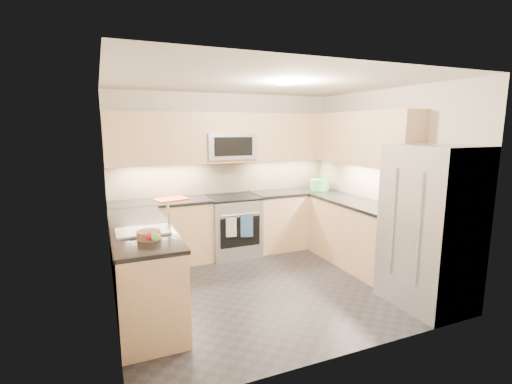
% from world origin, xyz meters
% --- Properties ---
extents(floor, '(3.60, 3.20, 0.00)m').
position_xyz_m(floor, '(0.00, 0.00, 0.00)').
color(floor, '#242429').
rests_on(floor, ground).
extents(ceiling, '(3.60, 3.20, 0.02)m').
position_xyz_m(ceiling, '(0.00, 0.00, 2.50)').
color(ceiling, beige).
rests_on(ceiling, wall_back).
extents(wall_back, '(3.60, 0.02, 2.50)m').
position_xyz_m(wall_back, '(0.00, 1.60, 1.25)').
color(wall_back, beige).
rests_on(wall_back, floor).
extents(wall_front, '(3.60, 0.02, 2.50)m').
position_xyz_m(wall_front, '(0.00, -1.60, 1.25)').
color(wall_front, beige).
rests_on(wall_front, floor).
extents(wall_left, '(0.02, 3.20, 2.50)m').
position_xyz_m(wall_left, '(-1.80, 0.00, 1.25)').
color(wall_left, beige).
rests_on(wall_left, floor).
extents(wall_right, '(0.02, 3.20, 2.50)m').
position_xyz_m(wall_right, '(1.80, 0.00, 1.25)').
color(wall_right, beige).
rests_on(wall_right, floor).
extents(base_cab_back_left, '(1.42, 0.60, 0.90)m').
position_xyz_m(base_cab_back_left, '(-1.09, 1.30, 0.45)').
color(base_cab_back_left, '#DDB485').
rests_on(base_cab_back_left, floor).
extents(base_cab_back_right, '(1.42, 0.60, 0.90)m').
position_xyz_m(base_cab_back_right, '(1.09, 1.30, 0.45)').
color(base_cab_back_right, '#DDB485').
rests_on(base_cab_back_right, floor).
extents(base_cab_right, '(0.60, 1.70, 0.90)m').
position_xyz_m(base_cab_right, '(1.50, 0.15, 0.45)').
color(base_cab_right, '#DDB485').
rests_on(base_cab_right, floor).
extents(base_cab_peninsula, '(0.60, 2.00, 0.90)m').
position_xyz_m(base_cab_peninsula, '(-1.50, 0.00, 0.45)').
color(base_cab_peninsula, '#DDB485').
rests_on(base_cab_peninsula, floor).
extents(countertop_back_left, '(1.42, 0.63, 0.04)m').
position_xyz_m(countertop_back_left, '(-1.09, 1.30, 0.92)').
color(countertop_back_left, black).
rests_on(countertop_back_left, base_cab_back_left).
extents(countertop_back_right, '(1.42, 0.63, 0.04)m').
position_xyz_m(countertop_back_right, '(1.09, 1.30, 0.92)').
color(countertop_back_right, black).
rests_on(countertop_back_right, base_cab_back_right).
extents(countertop_right, '(0.63, 1.70, 0.04)m').
position_xyz_m(countertop_right, '(1.50, 0.15, 0.92)').
color(countertop_right, black).
rests_on(countertop_right, base_cab_right).
extents(countertop_peninsula, '(0.63, 2.00, 0.04)m').
position_xyz_m(countertop_peninsula, '(-1.50, 0.00, 0.92)').
color(countertop_peninsula, black).
rests_on(countertop_peninsula, base_cab_peninsula).
extents(upper_cab_back, '(3.60, 0.35, 0.75)m').
position_xyz_m(upper_cab_back, '(0.00, 1.43, 1.83)').
color(upper_cab_back, '#DDB485').
rests_on(upper_cab_back, wall_back).
extents(upper_cab_right, '(0.35, 1.95, 0.75)m').
position_xyz_m(upper_cab_right, '(1.62, 0.28, 1.83)').
color(upper_cab_right, '#DDB485').
rests_on(upper_cab_right, wall_right).
extents(backsplash_back, '(3.60, 0.01, 0.51)m').
position_xyz_m(backsplash_back, '(0.00, 1.60, 1.20)').
color(backsplash_back, tan).
rests_on(backsplash_back, wall_back).
extents(backsplash_right, '(0.01, 2.30, 0.51)m').
position_xyz_m(backsplash_right, '(1.80, 0.45, 1.20)').
color(backsplash_right, tan).
rests_on(backsplash_right, wall_right).
extents(gas_range, '(0.76, 0.65, 0.91)m').
position_xyz_m(gas_range, '(0.00, 1.28, 0.46)').
color(gas_range, '#9B9EA3').
rests_on(gas_range, floor).
extents(range_cooktop, '(0.76, 0.65, 0.03)m').
position_xyz_m(range_cooktop, '(0.00, 1.28, 0.92)').
color(range_cooktop, black).
rests_on(range_cooktop, gas_range).
extents(oven_door_glass, '(0.62, 0.02, 0.45)m').
position_xyz_m(oven_door_glass, '(0.00, 0.95, 0.45)').
color(oven_door_glass, black).
rests_on(oven_door_glass, gas_range).
extents(oven_handle, '(0.60, 0.02, 0.02)m').
position_xyz_m(oven_handle, '(0.00, 0.93, 0.72)').
color(oven_handle, '#B2B5BA').
rests_on(oven_handle, gas_range).
extents(microwave, '(0.76, 0.40, 0.40)m').
position_xyz_m(microwave, '(0.00, 1.40, 1.70)').
color(microwave, '#95979D').
rests_on(microwave, upper_cab_back).
extents(microwave_door, '(0.60, 0.01, 0.28)m').
position_xyz_m(microwave_door, '(0.00, 1.20, 1.70)').
color(microwave_door, black).
rests_on(microwave_door, microwave).
extents(refrigerator, '(0.70, 0.90, 1.80)m').
position_xyz_m(refrigerator, '(1.45, -1.15, 0.90)').
color(refrigerator, '#A6A9AE').
rests_on(refrigerator, floor).
extents(fridge_handle_left, '(0.02, 0.02, 1.20)m').
position_xyz_m(fridge_handle_left, '(1.08, -1.33, 0.95)').
color(fridge_handle_left, '#B2B5BA').
rests_on(fridge_handle_left, refrigerator).
extents(fridge_handle_right, '(0.02, 0.02, 1.20)m').
position_xyz_m(fridge_handle_right, '(1.08, -0.97, 0.95)').
color(fridge_handle_right, '#B2B5BA').
rests_on(fridge_handle_right, refrigerator).
extents(sink_basin, '(0.52, 0.38, 0.16)m').
position_xyz_m(sink_basin, '(-1.50, -0.25, 0.88)').
color(sink_basin, white).
rests_on(sink_basin, base_cab_peninsula).
extents(faucet, '(0.03, 0.03, 0.28)m').
position_xyz_m(faucet, '(-1.24, -0.25, 1.08)').
color(faucet, silver).
rests_on(faucet, countertop_peninsula).
extents(utensil_bowl, '(0.41, 0.41, 0.18)m').
position_xyz_m(utensil_bowl, '(1.53, 1.22, 1.03)').
color(utensil_bowl, green).
rests_on(utensil_bowl, countertop_back_right).
extents(cutting_board, '(0.52, 0.43, 0.01)m').
position_xyz_m(cutting_board, '(-0.93, 1.36, 0.95)').
color(cutting_board, red).
rests_on(cutting_board, countertop_back_left).
extents(fruit_basket, '(0.26, 0.26, 0.08)m').
position_xyz_m(fruit_basket, '(-1.48, -0.52, 0.98)').
color(fruit_basket, '#A1704B').
rests_on(fruit_basket, countertop_peninsula).
extents(fruit_apple, '(0.08, 0.08, 0.08)m').
position_xyz_m(fruit_apple, '(-1.50, -0.83, 1.05)').
color(fruit_apple, red).
rests_on(fruit_apple, fruit_basket).
extents(fruit_pear, '(0.07, 0.07, 0.07)m').
position_xyz_m(fruit_pear, '(-1.46, -0.88, 1.05)').
color(fruit_pear, '#67C353').
rests_on(fruit_pear, fruit_basket).
extents(dish_towel_check, '(0.15, 0.04, 0.29)m').
position_xyz_m(dish_towel_check, '(-0.16, 0.91, 0.55)').
color(dish_towel_check, silver).
rests_on(dish_towel_check, oven_handle).
extents(dish_towel_blue, '(0.18, 0.07, 0.35)m').
position_xyz_m(dish_towel_blue, '(0.09, 0.91, 0.55)').
color(dish_towel_blue, '#335F8D').
rests_on(dish_towel_blue, oven_handle).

